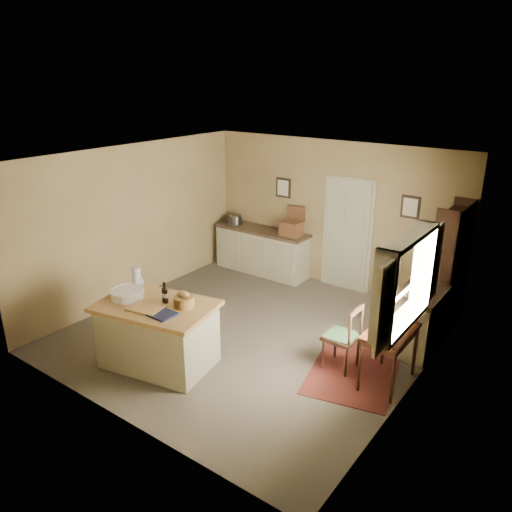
{
  "coord_description": "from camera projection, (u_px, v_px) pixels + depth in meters",
  "views": [
    {
      "loc": [
        4.1,
        -5.46,
        3.79
      ],
      "look_at": [
        -0.14,
        0.35,
        1.15
      ],
      "focal_mm": 35.0,
      "sensor_mm": 36.0,
      "label": 1
    }
  ],
  "objects": [
    {
      "name": "window",
      "position": [
        409.0,
        282.0,
        5.69
      ],
      "size": [
        0.25,
        1.99,
        1.12
      ],
      "color": "#B5B290",
      "rests_on": "ground"
    },
    {
      "name": "wall_left",
      "position": [
        134.0,
        223.0,
        8.64
      ],
      "size": [
        0.1,
        5.0,
        2.7
      ],
      "primitive_type": "cube",
      "color": "#977E53",
      "rests_on": "ground"
    },
    {
      "name": "work_island",
      "position": [
        157.0,
        333.0,
        6.77
      ],
      "size": [
        1.71,
        1.28,
        1.2
      ],
      "rotation": [
        0.0,
        0.0,
        0.2
      ],
      "color": "#B5B290",
      "rests_on": "ground"
    },
    {
      "name": "wall_back",
      "position": [
        331.0,
        215.0,
        9.15
      ],
      "size": [
        5.0,
        0.1,
        2.7
      ],
      "primitive_type": "cube",
      "color": "#977E53",
      "rests_on": "ground"
    },
    {
      "name": "ceiling",
      "position": [
        249.0,
        158.0,
        6.79
      ],
      "size": [
        5.0,
        5.0,
        0.0
      ],
      "primitive_type": "plane",
      "color": "silver",
      "rests_on": "wall_back"
    },
    {
      "name": "desk_chair",
      "position": [
        341.0,
        337.0,
        6.7
      ],
      "size": [
        0.44,
        0.44,
        0.92
      ],
      "primitive_type": null,
      "rotation": [
        0.0,
        0.0,
        -0.01
      ],
      "color": "black",
      "rests_on": "ground"
    },
    {
      "name": "rug",
      "position": [
        354.0,
        371.0,
        6.75
      ],
      "size": [
        1.43,
        1.81,
        0.01
      ],
      "primitive_type": "cube",
      "rotation": [
        0.0,
        0.0,
        0.23
      ],
      "color": "#4F1413",
      "rests_on": "ground"
    },
    {
      "name": "sideboard",
      "position": [
        262.0,
        249.0,
        9.96
      ],
      "size": [
        1.97,
        0.56,
        1.18
      ],
      "color": "#B5B290",
      "rests_on": "ground"
    },
    {
      "name": "shelving_unit",
      "position": [
        452.0,
        268.0,
        7.59
      ],
      "size": [
        0.34,
        0.9,
        2.01
      ],
      "color": "black",
      "rests_on": "ground"
    },
    {
      "name": "wall_front",
      "position": [
        111.0,
        315.0,
        5.36
      ],
      "size": [
        5.0,
        0.1,
        2.7
      ],
      "primitive_type": "cube",
      "color": "#977E53",
      "rests_on": "ground"
    },
    {
      "name": "wall_right",
      "position": [
        420.0,
        294.0,
        5.87
      ],
      "size": [
        0.1,
        5.0,
        2.7
      ],
      "primitive_type": "cube",
      "color": "#977E53",
      "rests_on": "ground"
    },
    {
      "name": "ground",
      "position": [
        250.0,
        334.0,
        7.72
      ],
      "size": [
        5.0,
        5.0,
        0.0
      ],
      "primitive_type": "plane",
      "color": "#63584B",
      "rests_on": "ground"
    },
    {
      "name": "door",
      "position": [
        347.0,
        234.0,
        9.03
      ],
      "size": [
        0.97,
        0.06,
        2.11
      ],
      "primitive_type": "cube",
      "color": "#A2A48A",
      "rests_on": "ground"
    },
    {
      "name": "framed_prints",
      "position": [
        342.0,
        197.0,
        8.89
      ],
      "size": [
        2.82,
        0.02,
        0.38
      ],
      "color": "black",
      "rests_on": "ground"
    },
    {
      "name": "writing_desk",
      "position": [
        390.0,
        337.0,
        6.28
      ],
      "size": [
        0.51,
        0.84,
        0.82
      ],
      "color": "#33170D",
      "rests_on": "ground"
    },
    {
      "name": "right_cabinet",
      "position": [
        419.0,
        319.0,
        7.2
      ],
      "size": [
        0.6,
        1.07,
        0.99
      ],
      "color": "#B5B290",
      "rests_on": "ground"
    }
  ]
}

